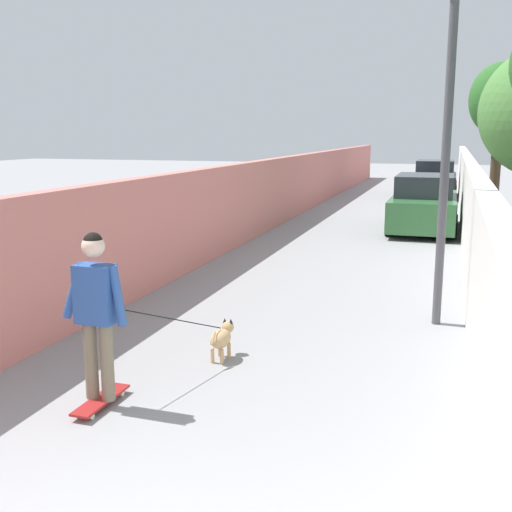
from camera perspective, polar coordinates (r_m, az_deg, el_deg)
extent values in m
plane|color=gray|center=(16.67, 9.49, 1.84)|extent=(80.00, 80.00, 0.00)
cube|color=#CC726B|center=(15.23, -1.58, 4.81)|extent=(48.00, 0.30, 1.95)
cube|color=silver|center=(14.41, 19.14, 3.78)|extent=(48.00, 0.30, 1.92)
cylinder|color=#473523|center=(21.37, 21.09, 7.50)|extent=(0.32, 0.32, 3.12)
ellipsoid|color=#2D6628|center=(21.37, 21.50, 13.22)|extent=(1.92, 1.92, 2.26)
cylinder|color=#4C4C51|center=(8.91, 16.94, 7.84)|extent=(0.12, 0.12, 4.45)
cube|color=maroon|center=(6.52, -14.01, -12.65)|extent=(0.80, 0.21, 0.02)
cylinder|color=beige|center=(6.79, -13.23, -12.02)|extent=(0.06, 0.03, 0.06)
cylinder|color=beige|center=(6.72, -12.18, -12.22)|extent=(0.06, 0.03, 0.06)
cylinder|color=beige|center=(6.36, -15.91, -13.80)|extent=(0.06, 0.03, 0.06)
cylinder|color=beige|center=(6.29, -14.82, -14.04)|extent=(0.06, 0.03, 0.06)
cylinder|color=#726651|center=(6.42, -14.87, -9.20)|extent=(0.13, 0.13, 0.79)
cylinder|color=#726651|center=(6.32, -13.48, -9.43)|extent=(0.13, 0.13, 0.79)
cube|color=#2D5199|center=(6.17, -14.48, -3.38)|extent=(0.22, 0.38, 0.57)
cylinder|color=#2D5199|center=(6.29, -16.34, -3.05)|extent=(0.09, 0.28, 0.58)
cylinder|color=#2D5199|center=(6.04, -12.56, -3.59)|extent=(0.09, 0.18, 0.59)
sphere|color=beige|center=(6.07, -14.70, 0.89)|extent=(0.22, 0.22, 0.22)
sphere|color=black|center=(6.06, -14.72, 1.24)|extent=(0.19, 0.19, 0.19)
ellipsoid|color=tan|center=(7.48, -3.26, -7.57)|extent=(0.37, 0.22, 0.22)
sphere|color=tan|center=(7.67, -2.60, -6.52)|extent=(0.15, 0.15, 0.15)
cone|color=black|center=(7.66, -2.88, -5.92)|extent=(0.05, 0.05, 0.06)
cone|color=black|center=(7.63, -2.32, -5.98)|extent=(0.05, 0.05, 0.06)
cylinder|color=tan|center=(7.66, -3.34, -8.51)|extent=(0.04, 0.04, 0.18)
cylinder|color=tan|center=(7.62, -2.49, -8.62)|extent=(0.04, 0.04, 0.18)
cylinder|color=tan|center=(7.45, -4.01, -9.09)|extent=(0.04, 0.04, 0.18)
cylinder|color=tan|center=(7.41, -3.14, -9.20)|extent=(0.04, 0.04, 0.18)
cylinder|color=tan|center=(7.24, -3.95, -7.53)|extent=(0.13, 0.03, 0.13)
cylinder|color=black|center=(6.78, -8.35, -5.60)|extent=(1.57, 0.69, 0.66)
cube|color=#336B38|center=(17.95, 15.12, 4.07)|extent=(4.26, 1.70, 0.80)
cube|color=#262B33|center=(17.88, 15.23, 6.24)|extent=(2.21, 1.50, 0.60)
cylinder|color=black|center=(19.33, 12.92, 3.95)|extent=(0.64, 0.22, 0.64)
cylinder|color=black|center=(19.28, 17.61, 3.69)|extent=(0.64, 0.22, 0.64)
cylinder|color=black|center=(16.72, 12.17, 2.88)|extent=(0.64, 0.22, 0.64)
cylinder|color=black|center=(16.66, 17.59, 2.58)|extent=(0.64, 0.22, 0.64)
cube|color=black|center=(27.52, 16.03, 6.39)|extent=(4.00, 1.70, 0.80)
cube|color=#262B33|center=(27.47, 16.11, 7.80)|extent=(2.08, 1.50, 0.60)
cylinder|color=black|center=(28.80, 14.50, 6.19)|extent=(0.64, 0.22, 0.64)
cylinder|color=black|center=(28.76, 17.66, 6.01)|extent=(0.64, 0.22, 0.64)
cylinder|color=black|center=(26.33, 14.20, 5.76)|extent=(0.64, 0.22, 0.64)
cylinder|color=black|center=(26.29, 17.65, 5.57)|extent=(0.64, 0.22, 0.64)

